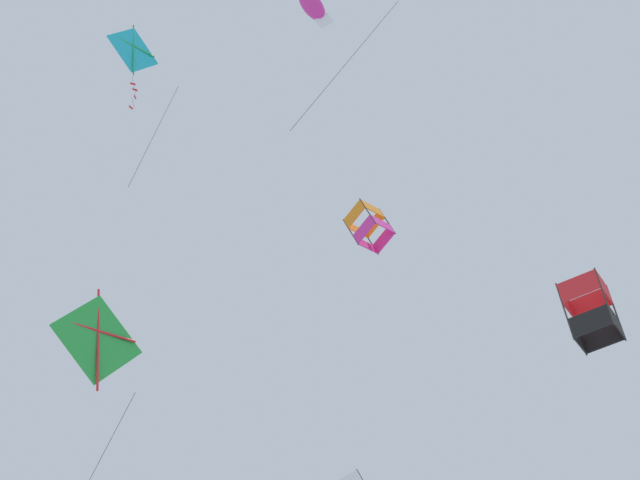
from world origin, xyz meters
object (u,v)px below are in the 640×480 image
object	(u,v)px
kite_box_upper_right	(369,227)
kite_box_near_left	(591,312)
kite_diamond_highest	(133,51)
kite_diamond_near_right	(97,339)
kite_fish_low_drifter	(312,5)

from	to	relation	value
kite_box_upper_right	kite_box_near_left	xyz separation A→B (m)	(8.99, -0.58, -6.99)
kite_box_upper_right	kite_diamond_highest	bearing A→B (deg)	4.63
kite_diamond_near_right	kite_box_near_left	distance (m)	16.31
kite_fish_low_drifter	kite_box_near_left	world-z (taller)	kite_fish_low_drifter
kite_box_near_left	kite_diamond_highest	bearing A→B (deg)	-49.97
kite_box_upper_right	kite_fish_low_drifter	world-z (taller)	kite_box_upper_right
kite_diamond_highest	kite_box_near_left	bearing A→B (deg)	141.49
kite_diamond_highest	kite_diamond_near_right	xyz separation A→B (m)	(3.56, -2.84, -12.85)
kite_diamond_near_right	kite_box_near_left	world-z (taller)	kite_box_near_left
kite_diamond_near_right	kite_box_upper_right	size ratio (longest dim) A/B	2.71
kite_box_upper_right	kite_fish_low_drifter	size ratio (longest dim) A/B	0.31
kite_diamond_highest	kite_fish_low_drifter	distance (m)	8.00
kite_diamond_highest	kite_fish_low_drifter	bearing A→B (deg)	92.98
kite_diamond_highest	kite_box_upper_right	xyz separation A→B (m)	(0.78, 12.13, -1.38)
kite_box_upper_right	kite_box_near_left	distance (m)	11.40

